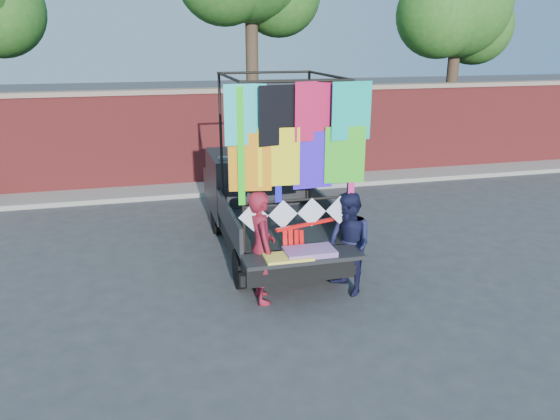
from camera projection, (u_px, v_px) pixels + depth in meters
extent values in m
plane|color=#38383A|center=(297.00, 289.00, 8.83)|extent=(90.00, 90.00, 0.00)
cube|color=maroon|center=(226.00, 138.00, 14.92)|extent=(30.00, 0.35, 2.50)
cube|color=gray|center=(225.00, 90.00, 14.52)|extent=(30.00, 0.45, 0.12)
cube|color=gray|center=(232.00, 187.00, 14.63)|extent=(30.00, 1.20, 0.12)
cylinder|color=#38281C|center=(252.00, 79.00, 15.82)|extent=(0.36, 0.36, 5.46)
cylinder|color=#38281C|center=(451.00, 90.00, 17.50)|extent=(0.36, 0.36, 4.55)
sphere|color=#1C601B|center=(459.00, 4.00, 16.71)|extent=(3.20, 3.20, 3.20)
sphere|color=#1C601B|center=(475.00, 26.00, 17.49)|extent=(2.40, 2.40, 2.40)
sphere|color=#1C601B|center=(440.00, 14.00, 16.34)|extent=(2.60, 2.60, 2.60)
cylinder|color=black|center=(218.00, 218.00, 11.28)|extent=(0.22, 0.66, 0.66)
cylinder|color=black|center=(242.00, 269.00, 8.80)|extent=(0.22, 0.66, 0.66)
cylinder|color=black|center=(290.00, 212.00, 11.65)|extent=(0.22, 0.66, 0.66)
cylinder|color=black|center=(332.00, 259.00, 9.17)|extent=(0.22, 0.66, 0.66)
cube|color=black|center=(270.00, 229.00, 10.13)|extent=(1.69, 4.17, 0.30)
cube|color=black|center=(280.00, 228.00, 9.36)|extent=(1.79, 2.28, 0.10)
cube|color=black|center=(229.00, 220.00, 9.08)|extent=(0.06, 2.28, 0.45)
cube|color=black|center=(328.00, 212.00, 9.50)|extent=(0.06, 2.28, 0.45)
cube|color=black|center=(265.00, 198.00, 10.33)|extent=(1.79, 0.06, 0.45)
cube|color=black|center=(255.00, 183.00, 11.20)|extent=(1.79, 1.59, 1.24)
cube|color=#8C9EAD|center=(259.00, 169.00, 10.67)|extent=(1.59, 0.06, 0.55)
cube|color=#8C9EAD|center=(247.00, 165.00, 11.83)|extent=(1.59, 0.10, 0.70)
cube|color=black|center=(245.00, 181.00, 12.28)|extent=(1.74, 0.89, 0.55)
cube|color=black|center=(303.00, 257.00, 8.07)|extent=(1.79, 0.55, 0.06)
cube|color=black|center=(298.00, 274.00, 8.39)|extent=(1.84, 0.15, 0.18)
cylinder|color=black|center=(243.00, 171.00, 7.81)|extent=(0.05, 0.05, 2.48)
cylinder|color=black|center=(221.00, 145.00, 9.73)|extent=(0.05, 0.05, 2.48)
cylinder|color=black|center=(349.00, 165.00, 8.20)|extent=(0.05, 0.05, 2.48)
cylinder|color=black|center=(308.00, 140.00, 10.12)|extent=(0.05, 0.05, 2.48)
cylinder|color=black|center=(298.00, 81.00, 7.63)|extent=(1.69, 0.04, 0.04)
cylinder|color=black|center=(265.00, 72.00, 9.55)|extent=(1.69, 0.04, 0.04)
cylinder|color=black|center=(229.00, 77.00, 8.40)|extent=(0.04, 2.13, 0.04)
cylinder|color=black|center=(329.00, 75.00, 8.78)|extent=(0.04, 2.13, 0.04)
cylinder|color=black|center=(297.00, 200.00, 8.15)|extent=(1.69, 0.04, 0.04)
cube|color=#2BCACF|center=(247.00, 115.00, 7.57)|extent=(0.62, 0.01, 0.84)
cube|color=black|center=(282.00, 114.00, 7.65)|extent=(0.62, 0.01, 0.84)
cube|color=#D2184A|center=(315.00, 113.00, 7.80)|extent=(0.62, 0.01, 0.84)
cube|color=#0DBAA2|center=(348.00, 112.00, 7.88)|extent=(0.62, 0.01, 0.84)
cube|color=orange|center=(248.00, 161.00, 7.76)|extent=(0.62, 0.01, 0.84)
cube|color=yellow|center=(282.00, 160.00, 7.84)|extent=(0.62, 0.01, 0.84)
cube|color=#3B1AF2|center=(314.00, 157.00, 8.00)|extent=(0.62, 0.01, 0.84)
cube|color=green|center=(347.00, 156.00, 8.08)|extent=(0.62, 0.01, 0.84)
cube|color=#24DB1B|center=(241.00, 148.00, 7.66)|extent=(0.10, 0.01, 1.69)
cube|color=#EB278D|center=(353.00, 142.00, 8.06)|extent=(0.10, 0.01, 1.69)
cube|color=#1819DC|center=(278.00, 146.00, 7.79)|extent=(0.10, 0.01, 1.69)
cube|color=white|center=(253.00, 217.00, 8.03)|extent=(0.45, 0.01, 0.45)
cube|color=white|center=(283.00, 214.00, 8.13)|extent=(0.45, 0.01, 0.45)
cube|color=white|center=(312.00, 212.00, 8.24)|extent=(0.45, 0.01, 0.45)
cube|color=white|center=(340.00, 210.00, 8.35)|extent=(0.45, 0.01, 0.45)
cube|color=#F8376B|center=(310.00, 252.00, 8.07)|extent=(0.74, 0.45, 0.08)
cube|color=#F7DE4E|center=(288.00, 257.00, 7.93)|extent=(0.70, 0.40, 0.04)
imported|color=maroon|center=(261.00, 247.00, 8.21)|extent=(0.43, 0.64, 1.75)
imported|color=#161838|center=(349.00, 244.00, 8.50)|extent=(0.80, 0.93, 1.64)
cube|color=#FB0E0D|center=(306.00, 224.00, 8.25)|extent=(1.02, 0.35, 0.04)
cube|color=#FB0E0D|center=(285.00, 247.00, 8.25)|extent=(0.07, 0.02, 0.61)
cube|color=#FB0E0D|center=(291.00, 248.00, 8.28)|extent=(0.07, 0.02, 0.61)
cube|color=#FB0E0D|center=(296.00, 249.00, 8.31)|extent=(0.07, 0.02, 0.61)
cube|color=#FB0E0D|center=(302.00, 249.00, 8.33)|extent=(0.07, 0.02, 0.61)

